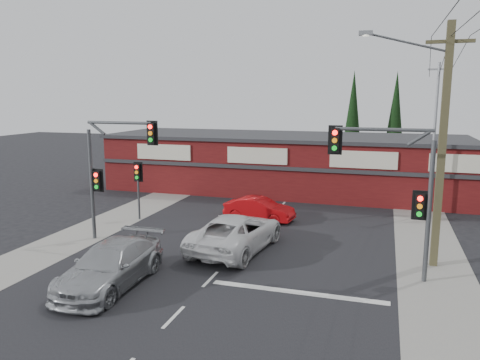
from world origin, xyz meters
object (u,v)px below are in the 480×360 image
(white_suv, at_px, (236,232))
(utility_pole, at_px, (439,139))
(silver_suv, at_px, (111,265))
(red_sedan, at_px, (259,209))
(shop_building, at_px, (284,162))

(white_suv, distance_m, utility_pole, 9.65)
(silver_suv, relative_size, red_sedan, 1.37)
(shop_building, distance_m, utility_pole, 17.15)
(white_suv, xyz_separation_m, shop_building, (-0.87, 14.51, 1.29))
(shop_building, height_order, utility_pole, utility_pole)
(white_suv, height_order, utility_pole, utility_pole)
(red_sedan, xyz_separation_m, utility_pole, (8.83, -4.90, 4.73))
(red_sedan, xyz_separation_m, shop_building, (-0.53, 9.09, 1.47))
(white_suv, distance_m, silver_suv, 6.34)
(silver_suv, distance_m, shop_building, 20.13)
(silver_suv, height_order, shop_building, shop_building)
(silver_suv, relative_size, utility_pole, 0.56)
(red_sedan, relative_size, utility_pole, 0.40)
(shop_building, bearing_deg, utility_pole, -56.24)
(utility_pole, bearing_deg, silver_suv, -153.14)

